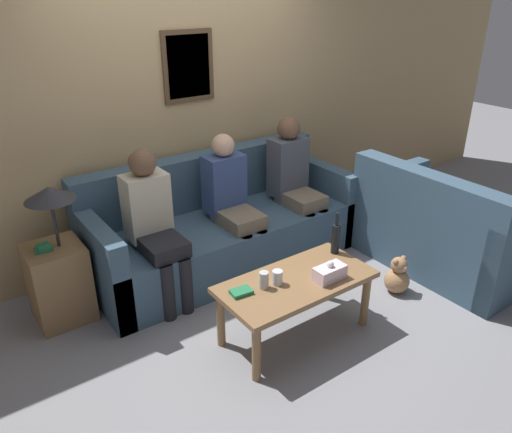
% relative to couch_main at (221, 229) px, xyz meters
% --- Properties ---
extents(ground_plane, '(16.00, 16.00, 0.00)m').
position_rel_couch_main_xyz_m(ground_plane, '(0.00, -0.56, -0.33)').
color(ground_plane, gray).
extents(wall_back, '(9.00, 0.08, 2.60)m').
position_rel_couch_main_xyz_m(wall_back, '(0.00, 0.49, 0.98)').
color(wall_back, tan).
rests_on(wall_back, ground_plane).
extents(couch_main, '(2.42, 0.95, 0.95)m').
position_rel_couch_main_xyz_m(couch_main, '(0.00, 0.00, 0.00)').
color(couch_main, '#385166').
rests_on(couch_main, ground_plane).
extents(couch_side, '(0.95, 1.49, 0.95)m').
position_rel_couch_main_xyz_m(couch_side, '(1.58, -1.23, 0.00)').
color(couch_side, '#385166').
rests_on(couch_side, ground_plane).
extents(coffee_table, '(1.12, 0.55, 0.47)m').
position_rel_couch_main_xyz_m(coffee_table, '(-0.14, -1.23, 0.08)').
color(coffee_table, olive).
rests_on(coffee_table, ground_plane).
extents(side_table_with_lamp, '(0.43, 0.41, 1.07)m').
position_rel_couch_main_xyz_m(side_table_with_lamp, '(-1.45, -0.03, 0.06)').
color(side_table_with_lamp, olive).
rests_on(side_table_with_lamp, ground_plane).
extents(wine_bottle, '(0.06, 0.06, 0.34)m').
position_rel_couch_main_xyz_m(wine_bottle, '(0.35, -1.10, 0.27)').
color(wine_bottle, black).
rests_on(wine_bottle, coffee_table).
extents(drinking_glass, '(0.07, 0.07, 0.10)m').
position_rel_couch_main_xyz_m(drinking_glass, '(-0.28, -1.19, 0.20)').
color(drinking_glass, silver).
rests_on(drinking_glass, coffee_table).
extents(book_stack, '(0.15, 0.11, 0.03)m').
position_rel_couch_main_xyz_m(book_stack, '(-0.55, -1.14, 0.16)').
color(book_stack, '#237547').
rests_on(book_stack, coffee_table).
extents(soda_can, '(0.07, 0.07, 0.12)m').
position_rel_couch_main_xyz_m(soda_can, '(-0.39, -1.17, 0.21)').
color(soda_can, '#BCBCC1').
rests_on(soda_can, coffee_table).
extents(tissue_box, '(0.23, 0.12, 0.15)m').
position_rel_couch_main_xyz_m(tissue_box, '(0.05, -1.35, 0.20)').
color(tissue_box, silver).
rests_on(tissue_box, coffee_table).
extents(person_left, '(0.34, 0.59, 1.24)m').
position_rel_couch_main_xyz_m(person_left, '(-0.73, -0.20, 0.35)').
color(person_left, black).
rests_on(person_left, ground_plane).
extents(person_middle, '(0.34, 0.61, 1.21)m').
position_rel_couch_main_xyz_m(person_middle, '(0.03, -0.15, 0.34)').
color(person_middle, '#756651').
rests_on(person_middle, ground_plane).
extents(person_right, '(0.34, 0.58, 1.26)m').
position_rel_couch_main_xyz_m(person_right, '(0.73, -0.15, 0.36)').
color(person_right, '#756651').
rests_on(person_right, ground_plane).
extents(teddy_bear, '(0.21, 0.21, 0.33)m').
position_rel_couch_main_xyz_m(teddy_bear, '(0.91, -1.29, -0.18)').
color(teddy_bear, '#A87A51').
rests_on(teddy_bear, ground_plane).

